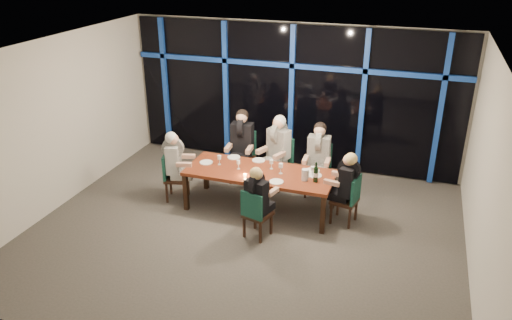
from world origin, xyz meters
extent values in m
plane|color=#534E49|center=(0.00, 0.00, 0.00)|extent=(7.00, 7.00, 0.00)
cube|color=silver|center=(0.00, 3.00, 1.50)|extent=(7.00, 0.04, 3.00)
cube|color=silver|center=(0.00, -3.00, 1.50)|extent=(7.00, 0.04, 3.00)
cube|color=silver|center=(-3.50, 0.00, 1.50)|extent=(0.04, 6.00, 3.00)
cube|color=silver|center=(3.50, 0.00, 1.50)|extent=(0.04, 6.00, 3.00)
cube|color=white|center=(0.00, 0.00, 3.00)|extent=(7.00, 6.00, 0.04)
cube|color=black|center=(0.00, 2.94, 1.50)|extent=(6.86, 0.04, 2.94)
cube|color=#143C9F|center=(-2.90, 2.89, 1.50)|extent=(0.10, 0.10, 2.94)
cube|color=#143C9F|center=(-1.45, 2.89, 1.50)|extent=(0.10, 0.10, 2.94)
cube|color=#143C9F|center=(0.00, 2.89, 1.50)|extent=(0.10, 0.10, 2.94)
cube|color=#143C9F|center=(1.45, 2.89, 1.50)|extent=(0.10, 0.10, 2.94)
cube|color=#143C9F|center=(2.90, 2.89, 1.50)|extent=(0.10, 0.10, 2.94)
cube|color=#143C9F|center=(0.00, 2.89, 2.16)|extent=(6.86, 0.10, 0.10)
cube|color=#FF2D14|center=(1.10, 3.25, 2.15)|extent=(0.60, 0.05, 0.35)
cube|color=maroon|center=(0.00, 0.80, 0.72)|extent=(2.60, 1.00, 0.06)
cube|color=black|center=(-1.24, 0.36, 0.34)|extent=(0.08, 0.08, 0.69)
cube|color=black|center=(1.24, 0.36, 0.34)|extent=(0.08, 0.08, 0.69)
cube|color=black|center=(-1.24, 1.24, 0.34)|extent=(0.08, 0.08, 0.69)
cube|color=black|center=(1.24, 1.24, 0.34)|extent=(0.08, 0.08, 0.69)
cube|color=black|center=(-0.69, 1.77, 0.47)|extent=(0.51, 0.51, 0.06)
cube|color=#184F40|center=(-0.71, 1.98, 0.75)|extent=(0.47, 0.09, 0.52)
cube|color=black|center=(-0.86, 1.57, 0.22)|extent=(0.05, 0.05, 0.44)
cube|color=black|center=(-0.49, 1.60, 0.22)|extent=(0.05, 0.05, 0.44)
cube|color=black|center=(-0.89, 1.95, 0.22)|extent=(0.05, 0.05, 0.44)
cube|color=black|center=(-0.52, 1.98, 0.22)|extent=(0.05, 0.05, 0.44)
cube|color=black|center=(0.04, 1.75, 0.46)|extent=(0.60, 0.60, 0.06)
cube|color=#184F40|center=(0.12, 1.94, 0.74)|extent=(0.45, 0.22, 0.51)
cube|color=black|center=(-0.20, 1.64, 0.22)|extent=(0.05, 0.05, 0.43)
cube|color=black|center=(0.15, 1.51, 0.22)|extent=(0.05, 0.05, 0.43)
cube|color=black|center=(-0.06, 1.99, 0.22)|extent=(0.05, 0.05, 0.43)
cube|color=black|center=(0.28, 1.85, 0.22)|extent=(0.05, 0.05, 0.43)
cube|color=black|center=(0.86, 1.67, 0.46)|extent=(0.48, 0.48, 0.06)
cube|color=#184F40|center=(0.85, 1.88, 0.73)|extent=(0.46, 0.07, 0.51)
cube|color=black|center=(0.68, 1.48, 0.21)|extent=(0.04, 0.04, 0.43)
cube|color=black|center=(1.05, 1.50, 0.21)|extent=(0.04, 0.04, 0.43)
cube|color=black|center=(0.67, 1.85, 0.21)|extent=(0.04, 0.04, 0.43)
cube|color=black|center=(1.03, 1.86, 0.21)|extent=(0.04, 0.04, 0.43)
cube|color=black|center=(-1.58, 0.69, 0.42)|extent=(0.52, 0.52, 0.06)
cube|color=#184F40|center=(-1.76, 0.64, 0.67)|extent=(0.16, 0.42, 0.47)
cube|color=black|center=(-1.37, 0.57, 0.20)|extent=(0.05, 0.05, 0.39)
cube|color=black|center=(-1.46, 0.89, 0.20)|extent=(0.05, 0.05, 0.39)
cube|color=black|center=(-1.69, 0.48, 0.20)|extent=(0.05, 0.05, 0.39)
cube|color=black|center=(-1.78, 0.80, 0.20)|extent=(0.05, 0.05, 0.39)
cube|color=black|center=(1.51, 0.83, 0.41)|extent=(0.48, 0.48, 0.05)
cube|color=#184F40|center=(1.69, 0.79, 0.66)|extent=(0.12, 0.41, 0.46)
cube|color=black|center=(1.38, 1.02, 0.19)|extent=(0.04, 0.04, 0.38)
cube|color=black|center=(1.32, 0.70, 0.19)|extent=(0.04, 0.04, 0.38)
cube|color=black|center=(1.70, 0.96, 0.19)|extent=(0.04, 0.04, 0.38)
cube|color=black|center=(1.64, 0.64, 0.19)|extent=(0.04, 0.04, 0.38)
cube|color=black|center=(0.25, -0.06, 0.40)|extent=(0.49, 0.49, 0.05)
cube|color=#184F40|center=(0.20, -0.23, 0.63)|extent=(0.39, 0.15, 0.44)
cube|color=black|center=(0.45, 0.05, 0.19)|extent=(0.04, 0.04, 0.37)
cube|color=black|center=(0.14, 0.14, 0.19)|extent=(0.04, 0.04, 0.37)
cube|color=black|center=(0.36, -0.25, 0.19)|extent=(0.04, 0.04, 0.37)
cube|color=black|center=(0.06, -0.17, 0.19)|extent=(0.04, 0.04, 0.37)
cube|color=black|center=(-0.68, 1.65, 0.58)|extent=(0.41, 0.47, 0.15)
cube|color=black|center=(-0.69, 1.81, 0.92)|extent=(0.44, 0.28, 0.59)
cylinder|color=black|center=(-0.69, 1.81, 1.15)|extent=(0.14, 0.45, 0.44)
sphere|color=tan|center=(-0.69, 1.79, 1.34)|extent=(0.22, 0.22, 0.22)
sphere|color=black|center=(-0.69, 1.84, 1.37)|extent=(0.24, 0.24, 0.24)
cube|color=tan|center=(-0.88, 1.55, 0.79)|extent=(0.11, 0.32, 0.08)
cube|color=tan|center=(-0.46, 1.58, 0.79)|extent=(0.11, 0.32, 0.08)
cube|color=black|center=(0.00, 1.63, 0.57)|extent=(0.50, 0.54, 0.14)
cube|color=black|center=(0.06, 1.79, 0.91)|extent=(0.47, 0.38, 0.58)
cylinder|color=black|center=(0.06, 1.79, 1.13)|extent=(0.25, 0.44, 0.43)
sphere|color=tan|center=(0.05, 1.77, 1.32)|extent=(0.22, 0.22, 0.22)
sphere|color=silver|center=(0.07, 1.81, 1.35)|extent=(0.24, 0.24, 0.24)
cube|color=tan|center=(-0.22, 1.63, 0.79)|extent=(0.19, 0.32, 0.08)
cube|color=tan|center=(0.16, 1.48, 0.79)|extent=(0.19, 0.32, 0.08)
cube|color=black|center=(0.86, 1.55, 0.56)|extent=(0.39, 0.44, 0.14)
cube|color=black|center=(0.85, 1.71, 0.89)|extent=(0.42, 0.26, 0.57)
cylinder|color=black|center=(0.85, 1.71, 1.11)|extent=(0.12, 0.43, 0.43)
sphere|color=tan|center=(0.86, 1.69, 1.30)|extent=(0.21, 0.21, 0.21)
sphere|color=black|center=(0.85, 1.73, 1.33)|extent=(0.23, 0.23, 0.23)
cube|color=tan|center=(0.66, 1.46, 0.79)|extent=(0.10, 0.31, 0.08)
cube|color=tan|center=(1.07, 1.48, 0.79)|extent=(0.10, 0.31, 0.08)
cube|color=black|center=(-1.47, 0.72, 0.51)|extent=(0.47, 0.43, 0.13)
cube|color=black|center=(-1.61, 0.68, 0.82)|extent=(0.32, 0.42, 0.52)
cylinder|color=black|center=(-1.61, 0.68, 1.03)|extent=(0.40, 0.19, 0.39)
sphere|color=tan|center=(-1.59, 0.68, 1.20)|extent=(0.20, 0.20, 0.20)
sphere|color=silver|center=(-1.63, 0.67, 1.23)|extent=(0.22, 0.22, 0.22)
cube|color=tan|center=(-1.35, 0.56, 0.79)|extent=(0.29, 0.15, 0.07)
cube|color=tan|center=(-1.45, 0.92, 0.79)|extent=(0.29, 0.15, 0.07)
cube|color=black|center=(1.40, 0.85, 0.50)|extent=(0.44, 0.39, 0.13)
cube|color=black|center=(1.55, 0.82, 0.80)|extent=(0.28, 0.40, 0.51)
cylinder|color=black|center=(1.55, 0.82, 1.01)|extent=(0.39, 0.16, 0.38)
sphere|color=tan|center=(1.53, 0.82, 1.17)|extent=(0.19, 0.19, 0.19)
sphere|color=tan|center=(1.56, 0.82, 1.20)|extent=(0.21, 0.21, 0.21)
cube|color=tan|center=(1.36, 1.04, 0.79)|extent=(0.28, 0.12, 0.07)
cube|color=tan|center=(1.30, 0.68, 0.79)|extent=(0.28, 0.12, 0.07)
cube|color=black|center=(0.28, 0.04, 0.48)|extent=(0.40, 0.44, 0.12)
cube|color=black|center=(0.24, -0.09, 0.78)|extent=(0.40, 0.30, 0.49)
cylinder|color=black|center=(0.24, -0.09, 0.97)|extent=(0.18, 0.38, 0.37)
sphere|color=tan|center=(0.25, -0.08, 1.13)|extent=(0.19, 0.19, 0.19)
sphere|color=tan|center=(0.24, -0.11, 1.15)|extent=(0.20, 0.20, 0.20)
cube|color=tan|center=(0.47, 0.06, 0.79)|extent=(0.14, 0.27, 0.07)
cube|color=tan|center=(0.13, 0.16, 0.79)|extent=(0.14, 0.27, 0.07)
cylinder|color=white|center=(-0.64, 1.21, 0.76)|extent=(0.24, 0.24, 0.01)
cylinder|color=white|center=(-0.16, 1.23, 0.76)|extent=(0.24, 0.24, 0.01)
cylinder|color=white|center=(0.88, 1.11, 0.76)|extent=(0.24, 0.24, 0.01)
cylinder|color=white|center=(-1.04, 0.83, 0.76)|extent=(0.24, 0.24, 0.01)
cylinder|color=white|center=(0.96, 0.93, 0.76)|extent=(0.24, 0.24, 0.01)
cylinder|color=white|center=(0.40, 0.48, 0.76)|extent=(0.24, 0.24, 0.01)
cylinder|color=black|center=(1.02, 0.71, 0.88)|extent=(0.08, 0.08, 0.26)
cylinder|color=black|center=(1.02, 0.71, 1.06)|extent=(0.03, 0.03, 0.10)
cylinder|color=silver|center=(1.02, 0.71, 0.88)|extent=(0.08, 0.08, 0.07)
cylinder|color=silver|center=(0.83, 0.71, 0.85)|extent=(0.11, 0.11, 0.20)
cylinder|color=silver|center=(0.89, 0.71, 0.87)|extent=(0.02, 0.02, 0.14)
cylinder|color=#FFA54C|center=(-0.18, 0.54, 0.77)|extent=(0.05, 0.05, 0.03)
cylinder|color=white|center=(-0.39, 0.77, 0.75)|extent=(0.06, 0.06, 0.01)
cylinder|color=white|center=(-0.39, 0.77, 0.80)|extent=(0.01, 0.01, 0.09)
cylinder|color=white|center=(-0.39, 0.77, 0.88)|extent=(0.06, 0.06, 0.07)
cylinder|color=silver|center=(0.17, 0.96, 0.75)|extent=(0.06, 0.06, 0.01)
cylinder|color=silver|center=(0.17, 0.96, 0.80)|extent=(0.01, 0.01, 0.10)
cylinder|color=silver|center=(0.17, 0.96, 0.89)|extent=(0.07, 0.07, 0.07)
cylinder|color=white|center=(0.37, 0.83, 0.75)|extent=(0.07, 0.07, 0.01)
cylinder|color=white|center=(0.37, 0.83, 0.81)|extent=(0.01, 0.01, 0.11)
cylinder|color=white|center=(0.37, 0.83, 0.90)|extent=(0.07, 0.07, 0.08)
cylinder|color=silver|center=(-0.78, 0.84, 0.75)|extent=(0.06, 0.06, 0.01)
cylinder|color=silver|center=(-0.78, 0.84, 0.81)|extent=(0.01, 0.01, 0.10)
cylinder|color=silver|center=(-0.78, 0.84, 0.89)|extent=(0.07, 0.07, 0.07)
cylinder|color=silver|center=(0.91, 0.92, 0.75)|extent=(0.06, 0.06, 0.01)
cylinder|color=silver|center=(0.91, 0.92, 0.80)|extent=(0.01, 0.01, 0.10)
cylinder|color=silver|center=(0.91, 0.92, 0.88)|extent=(0.06, 0.06, 0.07)
camera|label=1|loc=(2.46, -6.72, 4.48)|focal=35.00mm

